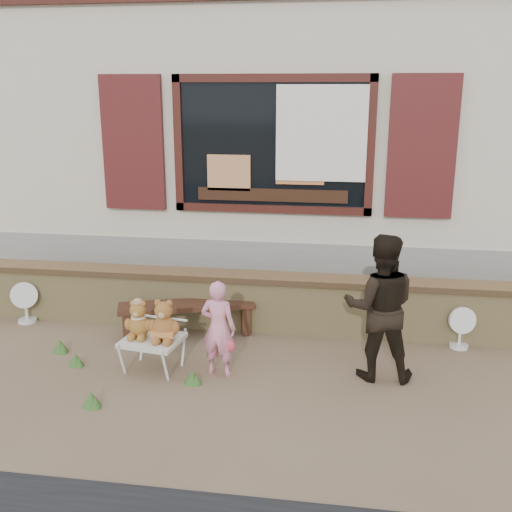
% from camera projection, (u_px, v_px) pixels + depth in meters
% --- Properties ---
extents(ground, '(80.00, 80.00, 0.00)m').
position_uv_depth(ground, '(247.00, 366.00, 6.10)').
color(ground, brown).
rests_on(ground, ground).
extents(shopfront, '(8.04, 5.13, 4.00)m').
position_uv_depth(shopfront, '(292.00, 134.00, 9.83)').
color(shopfront, '#ADA38C').
rests_on(shopfront, ground).
extents(brick_wall, '(7.10, 0.36, 0.67)m').
position_uv_depth(brick_wall, '(261.00, 301.00, 6.96)').
color(brick_wall, tan).
rests_on(brick_wall, ground).
extents(bench, '(1.54, 0.77, 0.39)m').
position_uv_depth(bench, '(187.00, 312.00, 6.79)').
color(bench, '#341D12').
rests_on(bench, ground).
extents(folding_chair, '(0.62, 0.57, 0.34)m').
position_uv_depth(folding_chair, '(153.00, 341.00, 5.94)').
color(folding_chair, beige).
rests_on(folding_chair, ground).
extents(teddy_bear_left, '(0.32, 0.29, 0.39)m').
position_uv_depth(teddy_bear_left, '(139.00, 318.00, 5.92)').
color(teddy_bear_left, brown).
rests_on(teddy_bear_left, folding_chair).
extents(teddy_bear_right, '(0.35, 0.31, 0.43)m').
position_uv_depth(teddy_bear_right, '(164.00, 320.00, 5.84)').
color(teddy_bear_right, brown).
rests_on(teddy_bear_right, folding_chair).
extents(child, '(0.38, 0.28, 0.97)m').
position_uv_depth(child, '(218.00, 328.00, 5.81)').
color(child, pink).
rests_on(child, ground).
extents(adult, '(0.71, 0.56, 1.44)m').
position_uv_depth(adult, '(380.00, 307.00, 5.70)').
color(adult, black).
rests_on(adult, ground).
extents(fan_left, '(0.33, 0.22, 0.51)m').
position_uv_depth(fan_left, '(26.00, 302.00, 7.18)').
color(fan_left, silver).
rests_on(fan_left, ground).
extents(fan_right, '(0.31, 0.20, 0.47)m').
position_uv_depth(fan_right, '(461.00, 327.00, 6.47)').
color(fan_right, silver).
rests_on(fan_right, ground).
extents(grass_tufts, '(2.65, 1.54, 0.15)m').
position_uv_depth(grass_tufts, '(103.00, 362.00, 6.03)').
color(grass_tufts, '#345C24').
rests_on(grass_tufts, ground).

